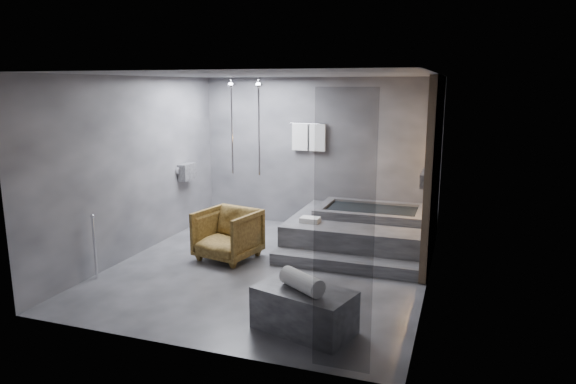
% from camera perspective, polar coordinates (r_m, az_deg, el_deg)
% --- Properties ---
extents(room, '(5.00, 5.04, 2.82)m').
position_cam_1_polar(room, '(7.40, 1.48, 4.59)').
color(room, '#303032').
rests_on(room, ground).
extents(tub_deck, '(2.20, 2.00, 0.50)m').
position_cam_1_polar(tub_deck, '(8.69, 7.98, -4.40)').
color(tub_deck, '#353538').
rests_on(tub_deck, ground).
extents(tub_step, '(2.20, 0.36, 0.18)m').
position_cam_1_polar(tub_step, '(7.64, 6.20, -7.92)').
color(tub_step, '#353538').
rests_on(tub_step, ground).
extents(concrete_bench, '(1.19, 0.86, 0.48)m').
position_cam_1_polar(concrete_bench, '(5.78, 1.79, -12.96)').
color(concrete_bench, '#2E2E30').
rests_on(concrete_bench, ground).
extents(driftwood_chair, '(0.99, 1.01, 0.78)m').
position_cam_1_polar(driftwood_chair, '(8.03, -6.71, -4.69)').
color(driftwood_chair, '#3F2B0F').
rests_on(driftwood_chair, ground).
extents(rolled_towel, '(0.58, 0.48, 0.20)m').
position_cam_1_polar(rolled_towel, '(5.62, 1.54, -9.93)').
color(rolled_towel, silver).
rests_on(rolled_towel, concrete_bench).
extents(deck_towel, '(0.31, 0.23, 0.08)m').
position_cam_1_polar(deck_towel, '(8.24, 2.46, -3.10)').
color(deck_towel, silver).
rests_on(deck_towel, tub_deck).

